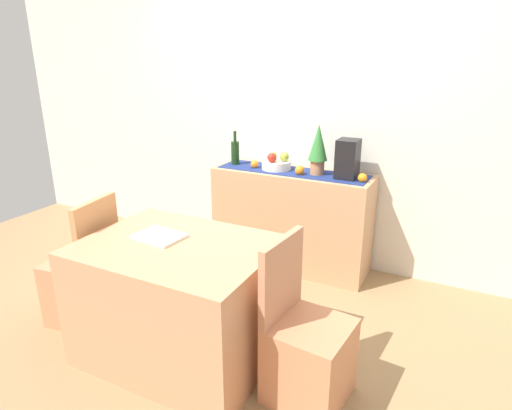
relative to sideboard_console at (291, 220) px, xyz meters
name	(u,v)px	position (x,y,z in m)	size (l,w,h in m)	color
ground_plane	(232,315)	(-0.07, -0.92, -0.44)	(6.40, 6.40, 0.02)	#9D7D53
room_wall_rear	(298,107)	(-0.07, 0.26, 0.92)	(6.40, 0.06, 2.70)	silver
sideboard_console	(291,220)	(0.00, 0.00, 0.00)	(1.34, 0.42, 0.85)	tan
table_runner	(292,171)	(0.00, 0.00, 0.43)	(1.26, 0.32, 0.01)	navy
fruit_bowl	(276,165)	(-0.15, 0.00, 0.47)	(0.24, 0.24, 0.07)	white
apple_left	(273,156)	(-0.19, 0.02, 0.54)	(0.07, 0.07, 0.07)	#87A32F
apple_right	(272,158)	(-0.16, -0.07, 0.54)	(0.08, 0.08, 0.08)	red
apple_center	(284,157)	(-0.08, 0.01, 0.54)	(0.08, 0.08, 0.08)	#9AAB3D
wine_bottle	(235,152)	(-0.54, 0.00, 0.54)	(0.07, 0.07, 0.30)	#173616
coffee_maker	(348,159)	(0.46, 0.00, 0.58)	(0.16, 0.18, 0.31)	black
potted_plant	(318,147)	(0.22, 0.00, 0.65)	(0.15, 0.15, 0.41)	#B47A51
orange_loose_far	(300,170)	(0.09, -0.07, 0.47)	(0.08, 0.08, 0.08)	orange
orange_loose_mid	(255,164)	(-0.33, -0.04, 0.46)	(0.07, 0.07, 0.07)	orange
orange_loose_end	(362,178)	(0.60, -0.05, 0.46)	(0.07, 0.07, 0.07)	orange
dining_table	(180,300)	(-0.14, -1.42, -0.06)	(1.11, 0.85, 0.74)	tan
open_book	(159,236)	(-0.28, -1.39, 0.32)	(0.28, 0.21, 0.02)	white
chair_near_window	(85,285)	(-0.96, -1.42, -0.16)	(0.45, 0.45, 0.90)	tan
chair_by_corner	(307,354)	(0.68, -1.42, -0.16)	(0.44, 0.44, 0.90)	tan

